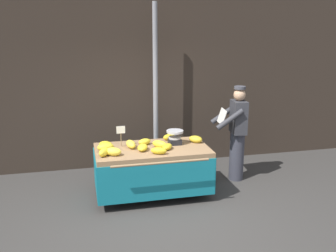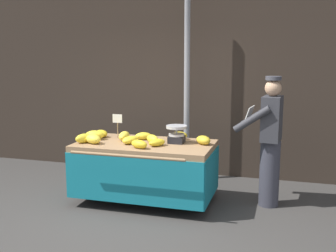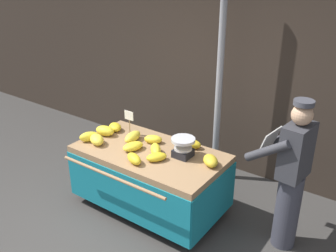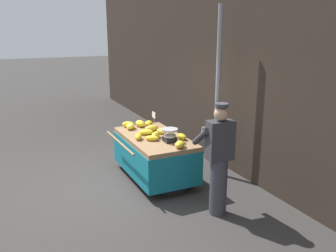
# 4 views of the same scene
# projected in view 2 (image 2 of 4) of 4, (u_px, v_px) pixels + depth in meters

# --- Properties ---
(ground_plane) EXTENTS (60.00, 60.00, 0.00)m
(ground_plane) POSITION_uv_depth(u_px,v_px,m) (116.00, 231.00, 4.69)
(ground_plane) COLOR #383533
(back_wall) EXTENTS (16.00, 0.24, 4.08)m
(back_wall) POSITION_uv_depth(u_px,v_px,m) (176.00, 51.00, 6.83)
(back_wall) COLOR #332821
(back_wall) RESTS_ON ground
(street_pole) EXTENTS (0.09, 0.09, 3.15)m
(street_pole) POSITION_uv_depth(u_px,v_px,m) (187.00, 82.00, 6.36)
(street_pole) COLOR gray
(street_pole) RESTS_ON ground
(banana_cart) EXTENTS (1.84, 1.19, 0.82)m
(banana_cart) POSITION_uv_depth(u_px,v_px,m) (145.00, 159.00, 5.52)
(banana_cart) COLOR #93704C
(banana_cart) RESTS_ON ground
(weighing_scale) EXTENTS (0.28, 0.28, 0.24)m
(weighing_scale) POSITION_uv_depth(u_px,v_px,m) (177.00, 134.00, 5.46)
(weighing_scale) COLOR black
(weighing_scale) RESTS_ON banana_cart
(price_sign) EXTENTS (0.14, 0.01, 0.34)m
(price_sign) POSITION_uv_depth(u_px,v_px,m) (117.00, 121.00, 5.75)
(price_sign) COLOR #997A51
(price_sign) RESTS_ON banana_cart
(banana_bunch_0) EXTENTS (0.27, 0.25, 0.11)m
(banana_bunch_0) POSITION_uv_depth(u_px,v_px,m) (101.00, 134.00, 5.85)
(banana_bunch_0) COLOR gold
(banana_bunch_0) RESTS_ON banana_cart
(banana_bunch_1) EXTENTS (0.27, 0.21, 0.11)m
(banana_bunch_1) POSITION_uv_depth(u_px,v_px,m) (139.00, 144.00, 5.15)
(banana_bunch_1) COLOR gold
(banana_bunch_1) RESTS_ON banana_cart
(banana_bunch_2) EXTENTS (0.26, 0.22, 0.10)m
(banana_bunch_2) POSITION_uv_depth(u_px,v_px,m) (143.00, 136.00, 5.68)
(banana_bunch_2) COLOR yellow
(banana_bunch_2) RESTS_ON banana_cart
(banana_bunch_3) EXTENTS (0.25, 0.16, 0.11)m
(banana_bunch_3) POSITION_uv_depth(u_px,v_px,m) (179.00, 135.00, 5.71)
(banana_bunch_3) COLOR gold
(banana_bunch_3) RESTS_ON banana_cart
(banana_bunch_4) EXTENTS (0.28, 0.20, 0.13)m
(banana_bunch_4) POSITION_uv_depth(u_px,v_px,m) (95.00, 135.00, 5.68)
(banana_bunch_4) COLOR yellow
(banana_bunch_4) RESTS_ON banana_cart
(banana_bunch_5) EXTENTS (0.17, 0.31, 0.12)m
(banana_bunch_5) POSITION_uv_depth(u_px,v_px,m) (124.00, 136.00, 5.64)
(banana_bunch_5) COLOR yellow
(banana_bunch_5) RESTS_ON banana_cart
(banana_bunch_6) EXTENTS (0.25, 0.27, 0.09)m
(banana_bunch_6) POSITION_uv_depth(u_px,v_px,m) (157.00, 143.00, 5.28)
(banana_bunch_6) COLOR gold
(banana_bunch_6) RESTS_ON banana_cart
(banana_bunch_7) EXTENTS (0.28, 0.28, 0.12)m
(banana_bunch_7) POSITION_uv_depth(u_px,v_px,m) (203.00, 140.00, 5.38)
(banana_bunch_7) COLOR gold
(banana_bunch_7) RESTS_ON banana_cart
(banana_bunch_8) EXTENTS (0.30, 0.26, 0.12)m
(banana_bunch_8) POSITION_uv_depth(u_px,v_px,m) (93.00, 139.00, 5.43)
(banana_bunch_8) COLOR yellow
(banana_bunch_8) RESTS_ON banana_cart
(banana_bunch_9) EXTENTS (0.27, 0.28, 0.12)m
(banana_bunch_9) POSITION_uv_depth(u_px,v_px,m) (153.00, 139.00, 5.41)
(banana_bunch_9) COLOR yellow
(banana_bunch_9) RESTS_ON banana_cart
(banana_bunch_10) EXTENTS (0.23, 0.30, 0.10)m
(banana_bunch_10) POSITION_uv_depth(u_px,v_px,m) (130.00, 140.00, 5.43)
(banana_bunch_10) COLOR yellow
(banana_bunch_10) RESTS_ON banana_cart
(banana_bunch_11) EXTENTS (0.23, 0.27, 0.13)m
(banana_bunch_11) POSITION_uv_depth(u_px,v_px,m) (84.00, 138.00, 5.47)
(banana_bunch_11) COLOR yellow
(banana_bunch_11) RESTS_ON banana_cart
(vendor_person) EXTENTS (0.61, 0.56, 1.71)m
(vendor_person) POSITION_uv_depth(u_px,v_px,m) (270.00, 141.00, 5.35)
(vendor_person) COLOR #383842
(vendor_person) RESTS_ON ground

